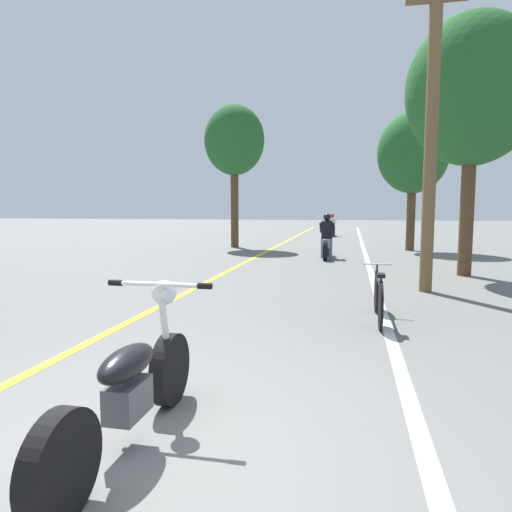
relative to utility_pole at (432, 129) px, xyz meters
The scene contains 11 objects.
ground_plane 7.96m from the utility_pole, 112.69° to the right, with size 120.00×120.00×0.00m, color #60605E.
lane_stripe_center 7.71m from the utility_pole, 129.87° to the left, with size 0.14×48.00×0.01m, color yellow.
lane_stripe_edge 6.31m from the utility_pole, 99.77° to the left, with size 0.14×48.00×0.01m, color white.
utility_pole is the anchor object (origin of this frame).
roadside_tree_right_near 2.97m from the utility_pole, 62.62° to the left, with size 3.02×2.72×6.08m.
roadside_tree_right_far 9.02m from the utility_pole, 85.05° to the left, with size 2.63×2.37×5.20m.
roadside_tree_left 11.02m from the utility_pole, 124.29° to the left, with size 2.46×2.21×5.78m.
motorcycle_foreground 7.63m from the utility_pole, 113.86° to the right, with size 0.85×2.05×1.06m.
motorcycle_rider_lead 6.55m from the utility_pole, 111.50° to the left, with size 0.50×2.11×1.45m.
motorcycle_rider_far 17.67m from the utility_pole, 98.29° to the left, with size 0.50×2.05×1.31m.
bicycle_parked 3.90m from the utility_pole, 112.01° to the right, with size 0.44×1.75×0.77m.
Camera 1 is at (1.38, -2.52, 1.62)m, focal length 32.00 mm.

